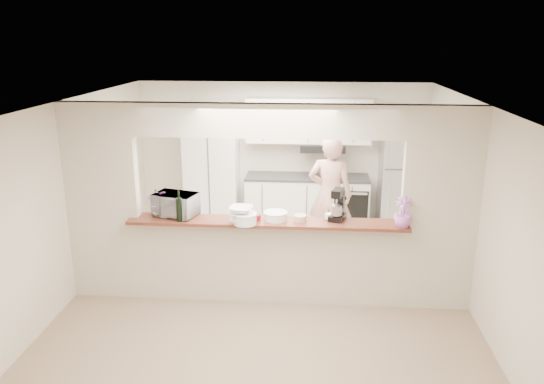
# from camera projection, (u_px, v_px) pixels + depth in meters

# --- Properties ---
(floor) EXTENTS (6.00, 6.00, 0.00)m
(floor) POSITION_uv_depth(u_px,v_px,m) (268.00, 299.00, 6.79)
(floor) COLOR #9C8369
(floor) RESTS_ON ground
(tile_overlay) EXTENTS (5.00, 2.90, 0.01)m
(tile_overlay) POSITION_uv_depth(u_px,v_px,m) (276.00, 252.00, 8.27)
(tile_overlay) COLOR beige
(tile_overlay) RESTS_ON floor
(partition) EXTENTS (5.00, 0.15, 2.50)m
(partition) POSITION_uv_depth(u_px,v_px,m) (267.00, 188.00, 6.37)
(partition) COLOR beige
(partition) RESTS_ON floor
(bar_counter) EXTENTS (3.40, 0.38, 1.09)m
(bar_counter) POSITION_uv_depth(u_px,v_px,m) (267.00, 258.00, 6.62)
(bar_counter) COLOR beige
(bar_counter) RESTS_ON floor
(kitchen_cabinets) EXTENTS (3.15, 0.62, 2.25)m
(kitchen_cabinets) POSITION_uv_depth(u_px,v_px,m) (270.00, 173.00, 9.13)
(kitchen_cabinets) COLOR silver
(kitchen_cabinets) RESTS_ON floor
(refrigerator) EXTENTS (0.75, 0.70, 1.70)m
(refrigerator) POSITION_uv_depth(u_px,v_px,m) (402.00, 184.00, 8.92)
(refrigerator) COLOR #A8A8AD
(refrigerator) RESTS_ON floor
(flower_left) EXTENTS (0.32, 0.28, 0.35)m
(flower_left) POSITION_uv_depth(u_px,v_px,m) (159.00, 202.00, 6.58)
(flower_left) COLOR pink
(flower_left) RESTS_ON bar_counter
(wine_bottle_a) EXTENTS (0.08, 0.08, 0.39)m
(wine_bottle_a) POSITION_uv_depth(u_px,v_px,m) (179.00, 209.00, 6.37)
(wine_bottle_a) COLOR black
(wine_bottle_a) RESTS_ON bar_counter
(wine_bottle_b) EXTENTS (0.06, 0.06, 0.32)m
(wine_bottle_b) POSITION_uv_depth(u_px,v_px,m) (156.00, 205.00, 6.61)
(wine_bottle_b) COLOR black
(wine_bottle_b) RESTS_ON bar_counter
(toaster_oven) EXTENTS (0.59, 0.48, 0.29)m
(toaster_oven) POSITION_uv_depth(u_px,v_px,m) (175.00, 205.00, 6.57)
(toaster_oven) COLOR #AAA9AE
(toaster_oven) RESTS_ON bar_counter
(serving_bowls) EXTENTS (0.31, 0.31, 0.20)m
(serving_bowls) POSITION_uv_depth(u_px,v_px,m) (241.00, 215.00, 6.31)
(serving_bowls) COLOR white
(serving_bowls) RESTS_ON bar_counter
(plate_stack_a) EXTENTS (0.28, 0.28, 0.13)m
(plate_stack_a) POSITION_uv_depth(u_px,v_px,m) (245.00, 219.00, 6.30)
(plate_stack_a) COLOR white
(plate_stack_a) RESTS_ON bar_counter
(plate_stack_b) EXTENTS (0.29, 0.29, 0.10)m
(plate_stack_b) POSITION_uv_depth(u_px,v_px,m) (275.00, 216.00, 6.44)
(plate_stack_b) COLOR white
(plate_stack_b) RESTS_ON bar_counter
(red_bowl) EXTENTS (0.14, 0.14, 0.07)m
(red_bowl) POSITION_uv_depth(u_px,v_px,m) (255.00, 217.00, 6.45)
(red_bowl) COLOR maroon
(red_bowl) RESTS_ON bar_counter
(tan_bowl) EXTENTS (0.16, 0.16, 0.07)m
(tan_bowl) POSITION_uv_depth(u_px,v_px,m) (300.00, 218.00, 6.41)
(tan_bowl) COLOR #C9B68E
(tan_bowl) RESTS_ON bar_counter
(utensil_caddy) EXTENTS (0.25, 0.20, 0.21)m
(utensil_caddy) POSITION_uv_depth(u_px,v_px,m) (333.00, 213.00, 6.44)
(utensil_caddy) COLOR silver
(utensil_caddy) RESTS_ON bar_counter
(stand_mixer) EXTENTS (0.23, 0.30, 0.39)m
(stand_mixer) POSITION_uv_depth(u_px,v_px,m) (338.00, 206.00, 6.42)
(stand_mixer) COLOR black
(stand_mixer) RESTS_ON bar_counter
(flower_right) EXTENTS (0.22, 0.22, 0.36)m
(flower_right) POSITION_uv_depth(u_px,v_px,m) (403.00, 212.00, 6.16)
(flower_right) COLOR #B663B9
(flower_right) RESTS_ON bar_counter
(person) EXTENTS (0.73, 0.54, 1.83)m
(person) POSITION_uv_depth(u_px,v_px,m) (330.00, 196.00, 8.03)
(person) COLOR tan
(person) RESTS_ON floor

